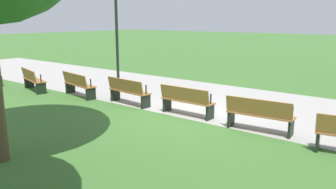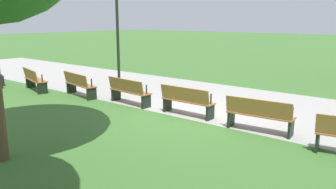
{
  "view_description": "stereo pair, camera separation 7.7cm",
  "coord_description": "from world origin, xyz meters",
  "px_view_note": "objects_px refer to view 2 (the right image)",
  "views": [
    {
      "loc": [
        5.52,
        -8.01,
        2.8
      ],
      "look_at": [
        -0.0,
        -0.95,
        0.8
      ],
      "focal_mm": 36.18,
      "sensor_mm": 36.0,
      "label": 1
    },
    {
      "loc": [
        5.58,
        -7.96,
        2.8
      ],
      "look_at": [
        -0.0,
        -0.95,
        0.8
      ],
      "focal_mm": 36.18,
      "sensor_mm": 36.0,
      "label": 2
    }
  ],
  "objects_px": {
    "bench_3": "(79,84)",
    "bench_6": "(259,114)",
    "bench_2": "(34,79)",
    "bench_4": "(129,91)",
    "bench_5": "(187,100)",
    "lamp_post": "(117,13)"
  },
  "relations": [
    {
      "from": "bench_4",
      "to": "bench_5",
      "type": "distance_m",
      "value": 2.3
    },
    {
      "from": "bench_6",
      "to": "lamp_post",
      "type": "height_order",
      "value": "lamp_post"
    },
    {
      "from": "bench_3",
      "to": "bench_5",
      "type": "distance_m",
      "value": 4.59
    },
    {
      "from": "bench_2",
      "to": "bench_4",
      "type": "distance_m",
      "value": 4.59
    },
    {
      "from": "bench_3",
      "to": "bench_4",
      "type": "xyz_separation_m",
      "value": [
        2.28,
        0.28,
        0.0
      ]
    },
    {
      "from": "bench_6",
      "to": "bench_5",
      "type": "bearing_deg",
      "value": 172.86
    },
    {
      "from": "bench_4",
      "to": "lamp_post",
      "type": "height_order",
      "value": "lamp_post"
    },
    {
      "from": "bench_3",
      "to": "bench_6",
      "type": "height_order",
      "value": "same"
    },
    {
      "from": "bench_2",
      "to": "bench_5",
      "type": "height_order",
      "value": "same"
    },
    {
      "from": "lamp_post",
      "to": "bench_3",
      "type": "bearing_deg",
      "value": -140.96
    },
    {
      "from": "lamp_post",
      "to": "bench_2",
      "type": "bearing_deg",
      "value": -157.55
    },
    {
      "from": "bench_3",
      "to": "bench_6",
      "type": "xyz_separation_m",
      "value": [
        6.88,
        0.28,
        0.0
      ]
    },
    {
      "from": "bench_3",
      "to": "bench_2",
      "type": "bearing_deg",
      "value": -158.6
    },
    {
      "from": "bench_2",
      "to": "bench_6",
      "type": "bearing_deg",
      "value": 19.05
    },
    {
      "from": "bench_5",
      "to": "bench_6",
      "type": "distance_m",
      "value": 2.3
    },
    {
      "from": "bench_3",
      "to": "lamp_post",
      "type": "bearing_deg",
      "value": 48.58
    },
    {
      "from": "bench_6",
      "to": "bench_3",
      "type": "bearing_deg",
      "value": 177.6
    },
    {
      "from": "bench_2",
      "to": "bench_3",
      "type": "distance_m",
      "value": 2.3
    },
    {
      "from": "bench_3",
      "to": "bench_6",
      "type": "distance_m",
      "value": 6.88
    },
    {
      "from": "bench_4",
      "to": "bench_2",
      "type": "bearing_deg",
      "value": -165.74
    },
    {
      "from": "bench_2",
      "to": "bench_5",
      "type": "distance_m",
      "value": 6.88
    },
    {
      "from": "lamp_post",
      "to": "bench_5",
      "type": "bearing_deg",
      "value": -9.14
    }
  ]
}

